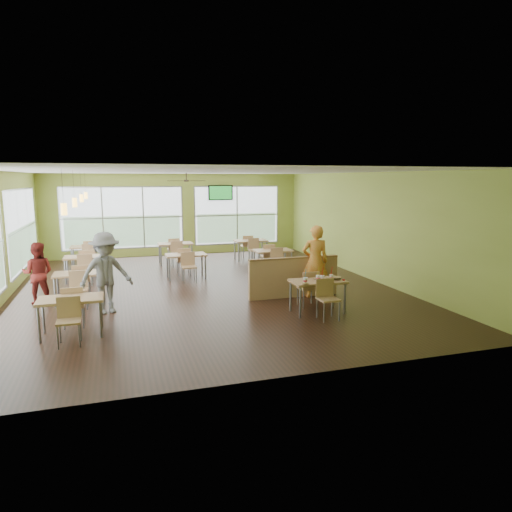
% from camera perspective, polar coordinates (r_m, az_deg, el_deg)
% --- Properties ---
extents(room, '(12.00, 12.04, 3.20)m').
position_cam_1_polar(room, '(12.47, -6.47, 3.09)').
color(room, black).
rests_on(room, ground).
extents(window_bays, '(9.24, 10.24, 2.38)m').
position_cam_1_polar(window_bays, '(15.33, -18.45, 3.41)').
color(window_bays, white).
rests_on(window_bays, room).
extents(main_table, '(1.22, 1.52, 0.87)m').
position_cam_1_polar(main_table, '(10.41, 7.72, -3.67)').
color(main_table, tan).
rests_on(main_table, floor).
extents(half_wall_divider, '(2.40, 0.14, 1.04)m').
position_cam_1_polar(half_wall_divider, '(11.73, 4.73, -2.63)').
color(half_wall_divider, tan).
rests_on(half_wall_divider, floor).
extents(dining_tables, '(6.92, 8.72, 0.87)m').
position_cam_1_polar(dining_tables, '(14.14, -11.88, -0.24)').
color(dining_tables, tan).
rests_on(dining_tables, floor).
extents(pendant_lights, '(0.11, 7.31, 0.86)m').
position_cam_1_polar(pendant_lights, '(12.89, -21.34, 6.52)').
color(pendant_lights, '#2D2119').
rests_on(pendant_lights, ceiling).
extents(ceiling_fan, '(1.25, 1.25, 0.29)m').
position_cam_1_polar(ceiling_fan, '(15.34, -8.70, 9.30)').
color(ceiling_fan, '#2D2119').
rests_on(ceiling_fan, ceiling).
extents(tv_backwall, '(1.00, 0.07, 0.60)m').
position_cam_1_polar(tv_backwall, '(18.53, -4.45, 7.90)').
color(tv_backwall, black).
rests_on(tv_backwall, wall_back).
extents(man_plaid, '(0.75, 0.57, 1.86)m').
position_cam_1_polar(man_plaid, '(11.68, 7.39, -0.70)').
color(man_plaid, orange).
rests_on(man_plaid, floor).
extents(patron_maroon, '(0.80, 0.66, 1.51)m').
position_cam_1_polar(patron_maroon, '(12.21, -25.61, -1.95)').
color(patron_maroon, maroon).
rests_on(patron_maroon, floor).
extents(patron_grey, '(1.35, 1.03, 1.85)m').
position_cam_1_polar(patron_grey, '(10.76, -18.28, -2.04)').
color(patron_grey, slate).
rests_on(patron_grey, floor).
extents(cup_blue, '(0.10, 0.10, 0.36)m').
position_cam_1_polar(cup_blue, '(10.00, 6.18, -3.06)').
color(cup_blue, white).
rests_on(cup_blue, main_table).
extents(cup_yellow, '(0.10, 0.10, 0.36)m').
position_cam_1_polar(cup_yellow, '(10.28, 7.76, -2.74)').
color(cup_yellow, white).
rests_on(cup_yellow, main_table).
extents(cup_red_near, '(0.10, 0.10, 0.37)m').
position_cam_1_polar(cup_red_near, '(10.25, 8.29, -2.78)').
color(cup_red_near, white).
rests_on(cup_red_near, main_table).
extents(cup_red_far, '(0.09, 0.09, 0.34)m').
position_cam_1_polar(cup_red_far, '(10.40, 9.40, -2.65)').
color(cup_red_far, white).
rests_on(cup_red_far, main_table).
extents(food_basket, '(0.25, 0.25, 0.06)m').
position_cam_1_polar(food_basket, '(10.53, 9.98, -2.72)').
color(food_basket, black).
rests_on(food_basket, main_table).
extents(ketchup_cup, '(0.06, 0.06, 0.03)m').
position_cam_1_polar(ketchup_cup, '(10.46, 10.89, -2.94)').
color(ketchup_cup, '#A70507').
rests_on(ketchup_cup, main_table).
extents(wrapper_left, '(0.20, 0.19, 0.04)m').
position_cam_1_polar(wrapper_left, '(9.94, 6.23, -3.45)').
color(wrapper_left, '#A3864F').
rests_on(wrapper_left, main_table).
extents(wrapper_mid, '(0.21, 0.20, 0.04)m').
position_cam_1_polar(wrapper_mid, '(10.45, 7.58, -2.81)').
color(wrapper_mid, '#A3864F').
rests_on(wrapper_mid, main_table).
extents(wrapper_right, '(0.14, 0.12, 0.03)m').
position_cam_1_polar(wrapper_right, '(10.25, 9.41, -3.14)').
color(wrapper_right, '#A3864F').
rests_on(wrapper_right, main_table).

